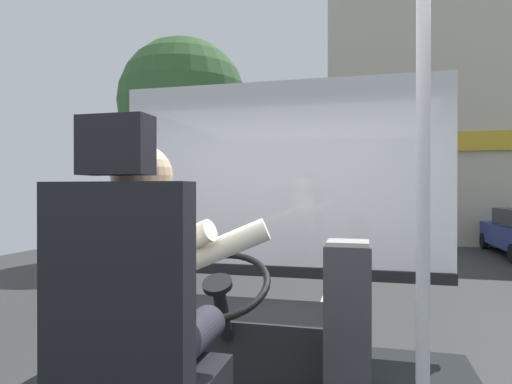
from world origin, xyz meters
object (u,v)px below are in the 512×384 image
at_px(fare_box, 348,335).
at_px(parked_car_white, 455,210).
at_px(bus_driver, 151,287).
at_px(parked_car_red, 491,219).
at_px(steering_console, 240,339).
at_px(driver_seat, 134,355).
at_px(handrail_pole, 423,214).

relative_size(fare_box, parked_car_white, 0.20).
bearing_deg(fare_box, bus_driver, -133.42).
xyz_separation_m(parked_car_red, parked_car_white, (-0.07, 6.45, 0.02)).
bearing_deg(parked_car_red, steering_console, -108.67).
xyz_separation_m(bus_driver, fare_box, (0.66, 0.69, -0.34)).
height_order(fare_box, parked_car_white, fare_box).
relative_size(driver_seat, parked_car_red, 0.31).
relative_size(driver_seat, parked_car_white, 0.31).
bearing_deg(parked_car_white, bus_driver, -102.79).
distance_m(bus_driver, parked_car_white, 24.34).
xyz_separation_m(bus_driver, steering_console, (-0.00, 1.14, -0.56)).
bearing_deg(parked_car_red, parked_car_white, 90.58).
xyz_separation_m(fare_box, parked_car_white, (4.73, 23.03, -0.42)).
bearing_deg(handrail_pole, bus_driver, -174.62).
bearing_deg(driver_seat, steering_console, 90.00).
distance_m(bus_driver, parked_car_red, 18.12).
distance_m(driver_seat, bus_driver, 0.23).
bearing_deg(parked_car_white, fare_box, -101.60).
distance_m(driver_seat, steering_console, 1.31).
distance_m(parked_car_red, parked_car_white, 6.45).
xyz_separation_m(driver_seat, steering_console, (-0.00, 1.26, -0.36)).
bearing_deg(parked_car_white, steering_console, -103.41).
height_order(steering_console, handrail_pole, handrail_pole).
height_order(bus_driver, handrail_pole, handrail_pole).
bearing_deg(bus_driver, steering_console, 90.00).
distance_m(steering_console, handrail_pole, 1.62).
height_order(steering_console, fare_box, fare_box).
distance_m(bus_driver, steering_console, 1.27).
bearing_deg(fare_box, parked_car_white, 78.40).
distance_m(bus_driver, handrail_pole, 0.96).
bearing_deg(driver_seat, parked_car_red, 72.60).
bearing_deg(fare_box, parked_car_red, 73.87).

